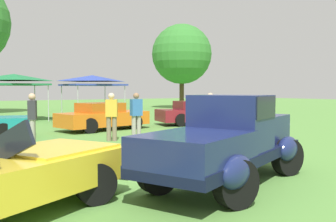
{
  "coord_description": "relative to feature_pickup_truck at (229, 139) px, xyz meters",
  "views": [
    {
      "loc": [
        -4.68,
        -5.81,
        1.8
      ],
      "look_at": [
        0.89,
        2.72,
        1.23
      ],
      "focal_mm": 40.38,
      "sensor_mm": 36.0,
      "label": 1
    }
  ],
  "objects": [
    {
      "name": "treeline_center",
      "position": [
        16.41,
        24.77,
        4.37
      ],
      "size": [
        5.79,
        5.79,
        8.14
      ],
      "color": "#47331E",
      "rests_on": "ground_plane"
    },
    {
      "name": "canopy_tent_center_field",
      "position": [
        -0.36,
        17.81,
        1.56
      ],
      "size": [
        3.38,
        3.38,
        2.71
      ],
      "color": "#B7B7BC",
      "rests_on": "ground_plane"
    },
    {
      "name": "show_car_burgundy",
      "position": [
        7.0,
        10.18,
        -0.27
      ],
      "size": [
        4.29,
        2.52,
        1.22
      ],
      "color": "maroon",
      "rests_on": "ground_plane"
    },
    {
      "name": "feature_pickup_truck",
      "position": [
        0.0,
        0.0,
        0.0
      ],
      "size": [
        4.71,
        3.12,
        1.7
      ],
      "color": "black",
      "rests_on": "ground_plane"
    },
    {
      "name": "canopy_tent_right_field",
      "position": [
        4.19,
        17.23,
        1.56
      ],
      "size": [
        3.35,
        3.35,
        2.71
      ],
      "color": "#B7B7BC",
      "rests_on": "ground_plane"
    },
    {
      "name": "show_car_orange",
      "position": [
        1.91,
        10.33,
        -0.27
      ],
      "size": [
        4.31,
        2.46,
        1.22
      ],
      "color": "orange",
      "rests_on": "ground_plane"
    },
    {
      "name": "spectator_between_cars",
      "position": [
        1.63,
        6.71,
        0.04
      ],
      "size": [
        0.41,
        0.26,
        1.69
      ],
      "color": "#9E998E",
      "rests_on": "ground_plane"
    },
    {
      "name": "spectator_far_side",
      "position": [
        3.73,
        5.08,
        0.04
      ],
      "size": [
        0.36,
        0.46,
        1.69
      ],
      "color": "#9E998E",
      "rests_on": "ground_plane"
    },
    {
      "name": "ground_plane",
      "position": [
        -0.18,
        0.48,
        -0.87
      ],
      "size": [
        120.0,
        120.0,
        0.0
      ],
      "primitive_type": "plane",
      "color": "#568C3D"
    },
    {
      "name": "spectator_near_truck",
      "position": [
        -1.94,
        7.0,
        0.04
      ],
      "size": [
        0.37,
        0.46,
        1.69
      ],
      "color": "#9E998E",
      "rests_on": "ground_plane"
    },
    {
      "name": "spectator_by_row",
      "position": [
        0.68,
        6.75,
        0.04
      ],
      "size": [
        0.47,
        0.41,
        1.69
      ],
      "color": "#7F7056",
      "rests_on": "ground_plane"
    }
  ]
}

